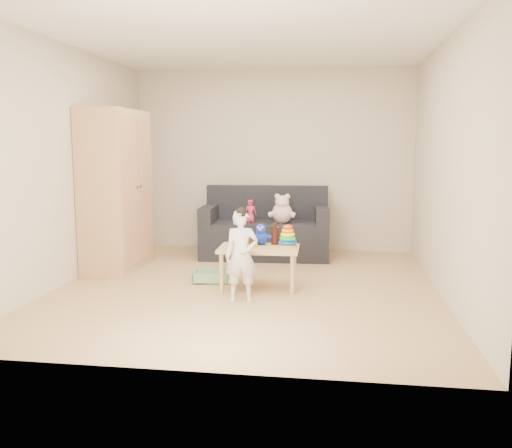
% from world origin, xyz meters
% --- Properties ---
extents(room, '(4.50, 4.50, 4.50)m').
position_xyz_m(room, '(0.00, 0.00, 1.30)').
color(room, tan).
rests_on(room, ground).
extents(wardrobe, '(0.54, 1.07, 1.93)m').
position_xyz_m(wardrobe, '(-1.72, 0.63, 0.97)').
color(wardrobe, tan).
rests_on(wardrobe, ground).
extents(sofa, '(1.75, 0.95, 0.48)m').
position_xyz_m(sofa, '(-0.03, 1.63, 0.24)').
color(sofa, black).
rests_on(sofa, ground).
extents(play_table, '(0.86, 0.56, 0.44)m').
position_xyz_m(play_table, '(0.12, -0.02, 0.22)').
color(play_table, tan).
rests_on(play_table, ground).
extents(storage_bin, '(0.44, 0.36, 0.12)m').
position_xyz_m(storage_bin, '(-0.44, 0.16, 0.06)').
color(storage_bin, '#7AA678').
rests_on(storage_bin, ground).
extents(toddler, '(0.36, 0.27, 0.87)m').
position_xyz_m(toddler, '(0.02, -0.52, 0.44)').
color(toddler, silver).
rests_on(toddler, ground).
extents(pink_bear, '(0.32, 0.28, 0.33)m').
position_xyz_m(pink_bear, '(0.21, 1.56, 0.65)').
color(pink_bear, '#FFBBC7').
rests_on(pink_bear, sofa).
extents(doll, '(0.18, 0.15, 0.30)m').
position_xyz_m(doll, '(-0.22, 1.55, 0.63)').
color(doll, '#E52B56').
rests_on(doll, sofa).
extents(ring_stacker, '(0.20, 0.20, 0.23)m').
position_xyz_m(ring_stacker, '(0.42, 0.05, 0.53)').
color(ring_stacker, '#D8BB0B').
rests_on(ring_stacker, play_table).
extents(brown_bottle, '(0.08, 0.08, 0.24)m').
position_xyz_m(brown_bottle, '(0.27, 0.16, 0.55)').
color(brown_bottle, black).
rests_on(brown_bottle, play_table).
extents(blue_plush, '(0.20, 0.16, 0.23)m').
position_xyz_m(blue_plush, '(0.12, 0.13, 0.56)').
color(blue_plush, blue).
rests_on(blue_plush, play_table).
extents(wooden_figure, '(0.06, 0.05, 0.12)m').
position_xyz_m(wooden_figure, '(0.04, -0.08, 0.50)').
color(wooden_figure, '#58331B').
rests_on(wooden_figure, play_table).
extents(yellow_book, '(0.23, 0.23, 0.02)m').
position_xyz_m(yellow_book, '(-0.01, 0.06, 0.45)').
color(yellow_book, gold).
rests_on(yellow_book, play_table).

